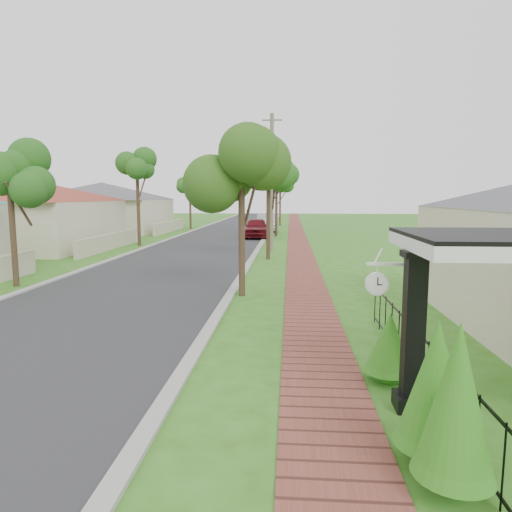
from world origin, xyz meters
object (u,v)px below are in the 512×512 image
at_px(utility_pole, 272,182).
at_px(parked_car_red, 256,228).
at_px(near_tree, 242,173).
at_px(station_clock, 378,282).
at_px(porch_post, 413,340).
at_px(parked_car_white, 266,223).

bearing_deg(utility_pole, parked_car_red, 100.53).
distance_m(parked_car_red, near_tree, 21.68).
bearing_deg(station_clock, utility_pole, 97.06).
relative_size(porch_post, parked_car_white, 0.51).
bearing_deg(parked_car_red, station_clock, -84.77).
height_order(porch_post, parked_car_white, porch_post).
bearing_deg(porch_post, station_clock, 140.66).
bearing_deg(near_tree, parked_car_white, 91.34).
relative_size(porch_post, station_clock, 3.91).
height_order(parked_car_red, near_tree, near_tree).
height_order(porch_post, utility_pole, utility_pole).
relative_size(parked_car_white, utility_pole, 0.60).
relative_size(parked_car_red, near_tree, 0.91).
bearing_deg(utility_pole, parked_car_white, 94.32).
xyz_separation_m(porch_post, parked_car_red, (-4.60, 29.40, -0.33)).
distance_m(parked_car_white, station_clock, 35.51).
xyz_separation_m(parked_car_white, utility_pole, (1.11, -14.70, 3.36)).
relative_size(utility_pole, station_clock, 12.76).
height_order(parked_car_white, utility_pole, utility_pole).
relative_size(near_tree, station_clock, 7.96).
relative_size(porch_post, parked_car_red, 0.54).
bearing_deg(near_tree, porch_post, -66.37).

